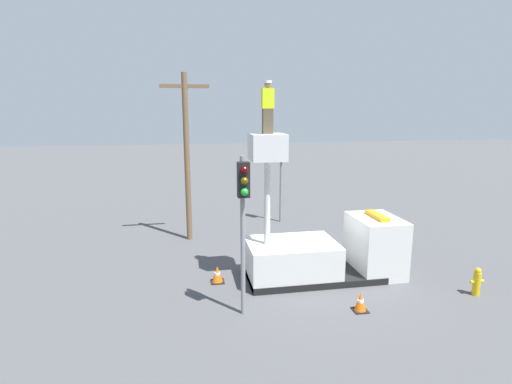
% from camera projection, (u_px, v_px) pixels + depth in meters
% --- Properties ---
extents(ground_plane, '(120.00, 120.00, 0.00)m').
position_uv_depth(ground_plane, '(313.00, 277.00, 14.88)').
color(ground_plane, '#4C4C4F').
extents(bucket_truck, '(5.73, 2.31, 5.31)m').
position_uv_depth(bucket_truck, '(324.00, 250.00, 14.74)').
color(bucket_truck, black).
rests_on(bucket_truck, ground).
extents(worker, '(0.40, 0.26, 1.75)m').
position_uv_depth(worker, '(268.00, 107.00, 13.31)').
color(worker, brown).
rests_on(worker, bucket_truck).
extents(traffic_light_pole, '(0.34, 0.57, 4.84)m').
position_uv_depth(traffic_light_pole, '(243.00, 205.00, 11.37)').
color(traffic_light_pole, gray).
rests_on(traffic_light_pole, ground).
extents(traffic_light_across, '(0.34, 0.57, 4.76)m').
position_uv_depth(traffic_light_across, '(282.00, 162.00, 21.39)').
color(traffic_light_across, gray).
rests_on(traffic_light_across, ground).
extents(fire_hydrant, '(0.48, 0.24, 0.97)m').
position_uv_depth(fire_hydrant, '(477.00, 282.00, 13.33)').
color(fire_hydrant, gold).
rests_on(fire_hydrant, ground).
extents(traffic_cone_rear, '(0.48, 0.48, 0.60)m').
position_uv_depth(traffic_cone_rear, '(217.00, 275.00, 14.37)').
color(traffic_cone_rear, black).
rests_on(traffic_cone_rear, ground).
extents(traffic_cone_curbside, '(0.45, 0.45, 0.61)m').
position_uv_depth(traffic_cone_curbside, '(360.00, 302.00, 12.31)').
color(traffic_cone_curbside, black).
rests_on(traffic_cone_curbside, ground).
extents(utility_pole, '(2.20, 0.26, 7.74)m').
position_uv_depth(utility_pole, '(187.00, 152.00, 18.38)').
color(utility_pole, brown).
rests_on(utility_pole, ground).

